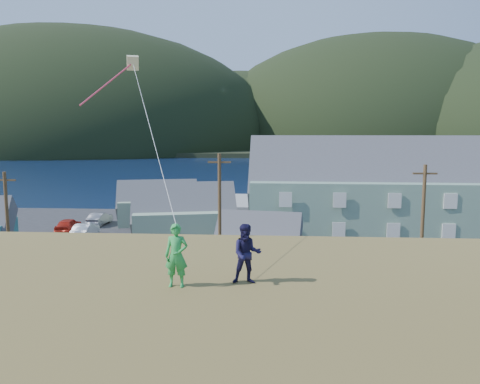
{
  "coord_description": "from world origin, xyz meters",
  "views": [
    {
      "loc": [
        2.55,
        -30.31,
        11.2
      ],
      "look_at": [
        1.29,
        -11.76,
        8.8
      ],
      "focal_mm": 35.0,
      "sensor_mm": 36.0,
      "label": 1
    }
  ],
  "objects_px": {
    "wharf": "(215,203)",
    "kite_flyer_green": "(176,255)",
    "shed_palegreen_far": "(158,204)",
    "lodge": "(431,193)",
    "kite_flyer_navy": "(247,254)",
    "shed_white": "(258,242)",
    "shed_palegreen_near": "(184,217)"
  },
  "relations": [
    {
      "from": "shed_palegreen_near",
      "to": "kite_flyer_green",
      "type": "xyz_separation_m",
      "value": [
        6.24,
        -33.83,
        5.23
      ]
    },
    {
      "from": "wharf",
      "to": "kite_flyer_green",
      "type": "bearing_deg",
      "value": -84.05
    },
    {
      "from": "lodge",
      "to": "kite_flyer_green",
      "type": "relative_size",
      "value": 22.5
    },
    {
      "from": "wharf",
      "to": "lodge",
      "type": "height_order",
      "value": "lodge"
    },
    {
      "from": "lodge",
      "to": "shed_palegreen_far",
      "type": "height_order",
      "value": "lodge"
    },
    {
      "from": "shed_palegreen_far",
      "to": "kite_flyer_navy",
      "type": "xyz_separation_m",
      "value": [
        13.22,
        -43.61,
        5.5
      ]
    },
    {
      "from": "shed_white",
      "to": "shed_palegreen_far",
      "type": "xyz_separation_m",
      "value": [
        -12.81,
        17.84,
        0.34
      ]
    },
    {
      "from": "shed_white",
      "to": "kite_flyer_navy",
      "type": "relative_size",
      "value": 4.77
    },
    {
      "from": "wharf",
      "to": "kite_flyer_navy",
      "type": "relative_size",
      "value": 16.28
    },
    {
      "from": "lodge",
      "to": "kite_flyer_green",
      "type": "xyz_separation_m",
      "value": [
        -18.75,
        -37.0,
        3.02
      ]
    },
    {
      "from": "lodge",
      "to": "kite_flyer_green",
      "type": "height_order",
      "value": "lodge"
    },
    {
      "from": "shed_palegreen_far",
      "to": "wharf",
      "type": "bearing_deg",
      "value": 56.7
    },
    {
      "from": "kite_flyer_navy",
      "to": "shed_white",
      "type": "bearing_deg",
      "value": 84.11
    },
    {
      "from": "shed_palegreen_near",
      "to": "shed_palegreen_far",
      "type": "xyz_separation_m",
      "value": [
        -5.18,
        10.19,
        -0.3
      ]
    },
    {
      "from": "shed_palegreen_near",
      "to": "shed_white",
      "type": "xyz_separation_m",
      "value": [
        7.63,
        -7.65,
        -0.64
      ]
    },
    {
      "from": "shed_white",
      "to": "shed_palegreen_far",
      "type": "bearing_deg",
      "value": 134.54
    },
    {
      "from": "shed_palegreen_near",
      "to": "lodge",
      "type": "bearing_deg",
      "value": -5.2
    },
    {
      "from": "shed_white",
      "to": "kite_flyer_navy",
      "type": "bearing_deg",
      "value": -80.24
    },
    {
      "from": "shed_palegreen_far",
      "to": "kite_flyer_navy",
      "type": "relative_size",
      "value": 6.68
    },
    {
      "from": "lodge",
      "to": "shed_palegreen_far",
      "type": "bearing_deg",
      "value": 167.96
    },
    {
      "from": "wharf",
      "to": "shed_palegreen_far",
      "type": "relative_size",
      "value": 2.44
    },
    {
      "from": "lodge",
      "to": "shed_white",
      "type": "height_order",
      "value": "lodge"
    },
    {
      "from": "lodge",
      "to": "shed_palegreen_near",
      "type": "relative_size",
      "value": 3.29
    },
    {
      "from": "wharf",
      "to": "shed_palegreen_far",
      "type": "xyz_separation_m",
      "value": [
        -5.3,
        -14.68,
        2.04
      ]
    },
    {
      "from": "lodge",
      "to": "shed_palegreen_near",
      "type": "height_order",
      "value": "lodge"
    },
    {
      "from": "wharf",
      "to": "kite_flyer_navy",
      "type": "bearing_deg",
      "value": -82.27
    },
    {
      "from": "shed_palegreen_near",
      "to": "shed_white",
      "type": "relative_size",
      "value": 1.49
    },
    {
      "from": "shed_palegreen_near",
      "to": "shed_palegreen_far",
      "type": "distance_m",
      "value": 11.44
    },
    {
      "from": "wharf",
      "to": "shed_palegreen_near",
      "type": "xyz_separation_m",
      "value": [
        -0.12,
        -24.87,
        2.34
      ]
    },
    {
      "from": "kite_flyer_green",
      "to": "shed_palegreen_near",
      "type": "bearing_deg",
      "value": 101.68
    },
    {
      "from": "shed_palegreen_far",
      "to": "shed_palegreen_near",
      "type": "bearing_deg",
      "value": -76.46
    },
    {
      "from": "wharf",
      "to": "shed_palegreen_far",
      "type": "height_order",
      "value": "shed_palegreen_far"
    }
  ]
}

